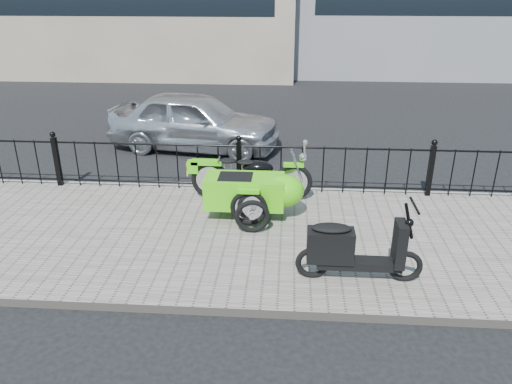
# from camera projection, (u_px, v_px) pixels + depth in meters

# --- Properties ---
(ground) EXTENTS (120.00, 120.00, 0.00)m
(ground) POSITION_uv_depth(u_px,v_px,m) (232.00, 227.00, 8.34)
(ground) COLOR black
(ground) RESTS_ON ground
(sidewalk) EXTENTS (30.00, 3.80, 0.12)m
(sidewalk) POSITION_uv_depth(u_px,v_px,m) (228.00, 238.00, 7.86)
(sidewalk) COLOR #6E665C
(sidewalk) RESTS_ON ground
(curb) EXTENTS (30.00, 0.10, 0.12)m
(curb) POSITION_uv_depth(u_px,v_px,m) (240.00, 190.00, 9.64)
(curb) COLOR gray
(curb) RESTS_ON ground
(iron_fence) EXTENTS (14.11, 0.11, 1.08)m
(iron_fence) POSITION_uv_depth(u_px,v_px,m) (239.00, 167.00, 9.30)
(iron_fence) COLOR black
(iron_fence) RESTS_ON sidewalk
(motorcycle_sidecar) EXTENTS (2.28, 1.48, 0.98)m
(motorcycle_sidecar) POSITION_uv_depth(u_px,v_px,m) (256.00, 188.00, 8.36)
(motorcycle_sidecar) COLOR black
(motorcycle_sidecar) RESTS_ON sidewalk
(scooter) EXTENTS (1.67, 0.49, 1.13)m
(scooter) POSITION_uv_depth(u_px,v_px,m) (351.00, 250.00, 6.52)
(scooter) COLOR black
(scooter) RESTS_ON sidewalk
(spare_tire) EXTENTS (0.56, 0.12, 0.56)m
(spare_tire) POSITION_uv_depth(u_px,v_px,m) (252.00, 216.00, 7.80)
(spare_tire) COLOR black
(spare_tire) RESTS_ON sidewalk
(sedan_car) EXTENTS (4.25, 2.24, 1.38)m
(sedan_car) POSITION_uv_depth(u_px,v_px,m) (195.00, 121.00, 11.87)
(sedan_car) COLOR silver
(sedan_car) RESTS_ON ground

